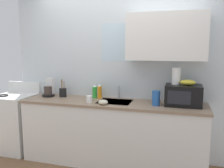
% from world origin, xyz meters
% --- Properties ---
extents(kitchen_wall_assembly, '(3.34, 0.42, 2.50)m').
position_xyz_m(kitchen_wall_assembly, '(0.14, 0.31, 1.36)').
color(kitchen_wall_assembly, silver).
rests_on(kitchen_wall_assembly, ground).
extents(counter_unit, '(2.57, 0.63, 0.90)m').
position_xyz_m(counter_unit, '(0.00, 0.00, 0.46)').
color(counter_unit, white).
rests_on(counter_unit, ground).
extents(sink_faucet, '(0.03, 0.03, 0.19)m').
position_xyz_m(sink_faucet, '(0.04, 0.24, 0.99)').
color(sink_faucet, '#B2B5BA').
rests_on(sink_faucet, counter_unit).
extents(stove_range, '(0.60, 0.60, 1.08)m').
position_xyz_m(stove_range, '(-1.63, 0.00, 0.46)').
color(stove_range, white).
rests_on(stove_range, ground).
extents(microwave, '(0.46, 0.35, 0.27)m').
position_xyz_m(microwave, '(0.95, 0.05, 1.04)').
color(microwave, black).
rests_on(microwave, counter_unit).
extents(banana_bunch, '(0.20, 0.11, 0.07)m').
position_xyz_m(banana_bunch, '(1.00, 0.05, 1.20)').
color(banana_bunch, gold).
rests_on(banana_bunch, microwave).
extents(paper_towel_roll, '(0.11, 0.11, 0.22)m').
position_xyz_m(paper_towel_roll, '(0.85, 0.10, 1.28)').
color(paper_towel_roll, white).
rests_on(paper_towel_roll, microwave).
extents(coffee_maker, '(0.19, 0.21, 0.28)m').
position_xyz_m(coffee_maker, '(-1.05, 0.11, 1.00)').
color(coffee_maker, black).
rests_on(coffee_maker, counter_unit).
extents(dish_soap_bottle_orange, '(0.06, 0.06, 0.22)m').
position_xyz_m(dish_soap_bottle_orange, '(-0.24, 0.18, 1.00)').
color(dish_soap_bottle_orange, orange).
rests_on(dish_soap_bottle_orange, counter_unit).
extents(dish_soap_bottle_green, '(0.07, 0.07, 0.20)m').
position_xyz_m(dish_soap_bottle_green, '(-0.32, 0.18, 1.00)').
color(dish_soap_bottle_green, green).
rests_on(dish_soap_bottle_green, counter_unit).
extents(cereal_canister, '(0.10, 0.10, 0.19)m').
position_xyz_m(cereal_canister, '(0.61, -0.05, 1.00)').
color(cereal_canister, '#2659A5').
rests_on(cereal_canister, counter_unit).
extents(mug_white, '(0.08, 0.08, 0.09)m').
position_xyz_m(mug_white, '(-0.28, -0.14, 0.95)').
color(mug_white, white).
rests_on(mug_white, counter_unit).
extents(utensil_crock, '(0.11, 0.11, 0.28)m').
position_xyz_m(utensil_crock, '(-0.82, 0.12, 0.97)').
color(utensil_crock, black).
rests_on(utensil_crock, counter_unit).
extents(small_bowl, '(0.13, 0.13, 0.06)m').
position_xyz_m(small_bowl, '(-0.06, -0.20, 0.93)').
color(small_bowl, beige).
rests_on(small_bowl, counter_unit).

